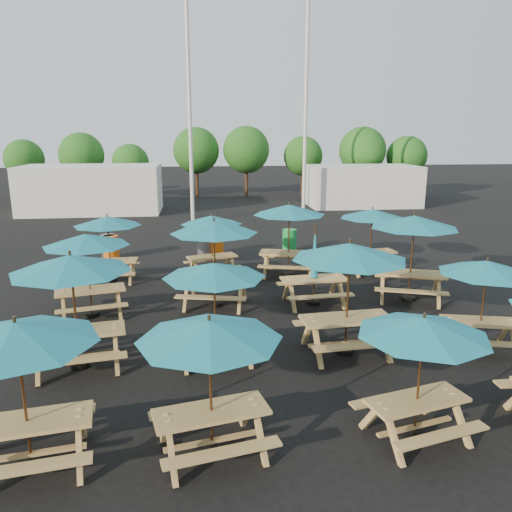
{
  "coord_description": "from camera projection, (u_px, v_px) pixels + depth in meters",
  "views": [
    {
      "loc": [
        -1.65,
        -12.87,
        4.69
      ],
      "look_at": [
        0.0,
        1.5,
        1.1
      ],
      "focal_mm": 35.0,
      "sensor_mm": 36.0,
      "label": 1
    }
  ],
  "objects": [
    {
      "name": "picnic_unit_2",
      "position": [
        86.0,
        244.0,
        12.64
      ],
      "size": [
        2.63,
        2.63,
        2.23
      ],
      "rotation": [
        0.0,
        0.0,
        0.23
      ],
      "color": "tan",
      "rests_on": "ground"
    },
    {
      "name": "event_tent_1",
      "position": [
        362.0,
        186.0,
        32.73
      ],
      "size": [
        7.0,
        4.0,
        2.6
      ],
      "primitive_type": "cube",
      "color": "silver",
      "rests_on": "ground"
    },
    {
      "name": "picnic_unit_15",
      "position": [
        372.0,
        217.0,
        16.77
      ],
      "size": [
        2.46,
        2.46,
        2.22
      ],
      "rotation": [
        0.0,
        0.0,
        0.14
      ],
      "color": "tan",
      "rests_on": "ground"
    },
    {
      "name": "tree_3",
      "position": [
        196.0,
        151.0,
        36.54
      ],
      "size": [
        3.36,
        3.36,
        5.09
      ],
      "color": "#382314",
      "rests_on": "ground"
    },
    {
      "name": "tree_7",
      "position": [
        407.0,
        156.0,
        36.62
      ],
      "size": [
        2.95,
        2.95,
        4.48
      ],
      "color": "#382314",
      "rests_on": "ground"
    },
    {
      "name": "waste_bin_2",
      "position": [
        205.0,
        245.0,
        19.29
      ],
      "size": [
        0.57,
        0.57,
        0.91
      ],
      "primitive_type": "cylinder",
      "color": "gray",
      "rests_on": "ground"
    },
    {
      "name": "waste_bin_1",
      "position": [
        109.0,
        246.0,
        19.06
      ],
      "size": [
        0.57,
        0.57,
        0.91
      ],
      "primitive_type": "cylinder",
      "color": "gray",
      "rests_on": "ground"
    },
    {
      "name": "ground",
      "position": [
        262.0,
        308.0,
        13.73
      ],
      "size": [
        120.0,
        120.0,
        0.0
      ],
      "primitive_type": "plane",
      "color": "black",
      "rests_on": "ground"
    },
    {
      "name": "picnic_unit_14",
      "position": [
        414.0,
        226.0,
        13.84
      ],
      "size": [
        3.11,
        3.11,
        2.49
      ],
      "rotation": [
        0.0,
        0.0,
        -0.34
      ],
      "color": "tan",
      "rests_on": "ground"
    },
    {
      "name": "waste_bin_0",
      "position": [
        111.0,
        247.0,
        18.9
      ],
      "size": [
        0.57,
        0.57,
        0.91
      ],
      "primitive_type": "cylinder",
      "color": "#EB5D0D",
      "rests_on": "ground"
    },
    {
      "name": "tree_6",
      "position": [
        362.0,
        150.0,
        36.11
      ],
      "size": [
        3.38,
        3.38,
        5.13
      ],
      "color": "#382314",
      "rests_on": "ground"
    },
    {
      "name": "mast_1",
      "position": [
        306.0,
        109.0,
        28.21
      ],
      "size": [
        0.2,
        0.2,
        12.0
      ],
      "primitive_type": "cylinder",
      "color": "silver",
      "rests_on": "ground"
    },
    {
      "name": "mast_0",
      "position": [
        190.0,
        106.0,
        25.56
      ],
      "size": [
        0.2,
        0.2,
        12.0
      ],
      "primitive_type": "cylinder",
      "color": "silver",
      "rests_on": "ground"
    },
    {
      "name": "picnic_unit_4",
      "position": [
        209.0,
        337.0,
        7.05
      ],
      "size": [
        2.52,
        2.52,
        2.15
      ],
      "rotation": [
        0.0,
        0.0,
        0.22
      ],
      "color": "tan",
      "rests_on": "ground"
    },
    {
      "name": "event_tent_0",
      "position": [
        92.0,
        189.0,
        29.86
      ],
      "size": [
        8.0,
        4.0,
        2.8
      ],
      "primitive_type": "cube",
      "color": "silver",
      "rests_on": "ground"
    },
    {
      "name": "picnic_unit_11",
      "position": [
        289.0,
        213.0,
        16.33
      ],
      "size": [
        2.88,
        2.88,
        2.43
      ],
      "rotation": [
        0.0,
        0.0,
        -0.24
      ],
      "color": "tan",
      "rests_on": "ground"
    },
    {
      "name": "picnic_unit_5",
      "position": [
        214.0,
        275.0,
        10.12
      ],
      "size": [
        2.28,
        2.28,
        2.15
      ],
      "rotation": [
        0.0,
        0.0,
        0.09
      ],
      "color": "tan",
      "rests_on": "ground"
    },
    {
      "name": "picnic_unit_6",
      "position": [
        214.0,
        231.0,
        13.37
      ],
      "size": [
        2.84,
        2.84,
        2.42
      ],
      "rotation": [
        0.0,
        0.0,
        -0.22
      ],
      "color": "tan",
      "rests_on": "ground"
    },
    {
      "name": "picnic_unit_1",
      "position": [
        71.0,
        269.0,
        9.75
      ],
      "size": [
        2.73,
        2.73,
        2.4
      ],
      "rotation": [
        0.0,
        0.0,
        0.18
      ],
      "color": "tan",
      "rests_on": "ground"
    },
    {
      "name": "picnic_unit_3",
      "position": [
        108.0,
        224.0,
        15.7
      ],
      "size": [
        2.13,
        2.13,
        2.16
      ],
      "rotation": [
        0.0,
        0.0,
        -0.01
      ],
      "color": "tan",
      "rests_on": "ground"
    },
    {
      "name": "picnic_unit_7",
      "position": [
        212.0,
        223.0,
        16.35
      ],
      "size": [
        2.55,
        2.55,
        2.07
      ],
      "rotation": [
        0.0,
        0.0,
        0.31
      ],
      "color": "tan",
      "rests_on": "ground"
    },
    {
      "name": "picnic_unit_9",
      "position": [
        349.0,
        257.0,
        10.39
      ],
      "size": [
        2.62,
        2.62,
        2.49
      ],
      "rotation": [
        0.0,
        0.0,
        0.08
      ],
      "color": "tan",
      "rests_on": "ground"
    },
    {
      "name": "waste_bin_4",
      "position": [
        289.0,
        241.0,
        20.11
      ],
      "size": [
        0.57,
        0.57,
        0.91
      ],
      "primitive_type": "cylinder",
      "color": "#1A933C",
      "rests_on": "ground"
    },
    {
      "name": "tree_0",
      "position": [
        24.0,
        159.0,
        35.83
      ],
      "size": [
        2.8,
        2.8,
        4.24
      ],
      "color": "#382314",
      "rests_on": "ground"
    },
    {
      "name": "tree_5",
      "position": [
        303.0,
        156.0,
        37.49
      ],
      "size": [
        2.94,
        2.94,
        4.45
      ],
      "color": "#382314",
      "rests_on": "ground"
    },
    {
      "name": "picnic_unit_10",
      "position": [
        314.0,
        272.0,
        13.78
      ],
      "size": [
        1.93,
        1.72,
        2.3
      ],
      "rotation": [
        0.0,
        0.0,
        0.08
      ],
      "color": "tan",
      "rests_on": "ground"
    },
    {
      "name": "tree_2",
      "position": [
        130.0,
        163.0,
        35.19
      ],
      "size": [
        2.59,
        2.59,
        3.93
      ],
      "color": "#382314",
      "rests_on": "ground"
    },
    {
      "name": "waste_bin_3",
      "position": [
        216.0,
        245.0,
        19.34
      ],
      "size": [
        0.57,
        0.57,
        0.91
      ],
      "primitive_type": "cylinder",
      "color": "#EB5D0D",
      "rests_on": "ground"
    },
    {
      "name": "picnic_unit_0",
      "position": [
        17.0,
        340.0,
        6.71
      ],
      "size": [
        2.54,
        2.54,
        2.25
      ],
      "rotation": [
        0.0,
        0.0,
        0.16
      ],
      "color": "tan",
      "rests_on": "ground"
    },
    {
      "name": "tree_1",
      "position": [
        82.0,
        155.0,
        34.94
      ],
      "size": [
        3.11,
        3.11,
        4.72
      ],
      "color": "#382314",
      "rests_on": "ground"
    },
    {
      "name": "picnic_unit_8",
      "position": [
        423.0,
        332.0,
        7.46
      ],
      "size": [
        2.43,
        2.43,
        2.04
      ],
      "rotation": [
        0.0,
        0.0,
        0.25
      ],
      "color": "tan",
      "rests_on": "ground"
    },
    {
      "name": "tree_4",
      "position": [
        246.0,
        150.0,
        36.49
      ],
      "size": [
        3.41,
        3.41,
        5.17
      ],
      "color": "#382314",
      "rests_on": "ground"
    },
    {
      "name": "picnic_unit_13",
      "position": [
        486.0,
        272.0,
        10.64
      ],
      "size": [
        2.45,
        2.45,
        2.06
      ],
      "rotation": [
        0.0,
        0.0,
        -0.24
      ],
      "color": "tan",
      "rests_on": "ground"
    }
  ]
}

